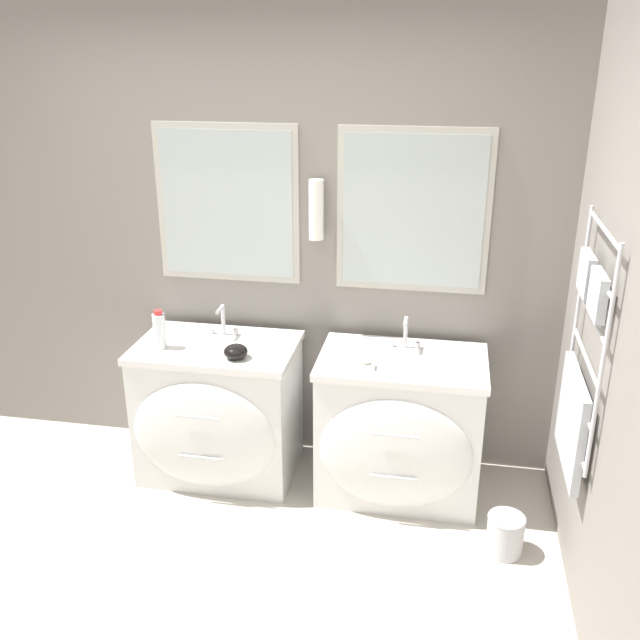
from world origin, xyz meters
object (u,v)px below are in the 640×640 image
at_px(vanity_left, 217,410).
at_px(waste_bin, 505,534).
at_px(toiletry_bottle, 159,330).
at_px(amenity_bowl, 236,352).
at_px(vanity_right, 399,427).

relative_size(vanity_left, waste_bin, 4.29).
xyz_separation_m(toiletry_bottle, amenity_bowl, (0.44, -0.06, -0.06)).
height_order(toiletry_bottle, waste_bin, toiletry_bottle).
bearing_deg(vanity_left, amenity_bowl, -35.71).
bearing_deg(vanity_left, toiletry_bottle, -168.23).
distance_m(vanity_left, amenity_bowl, 0.47).
relative_size(vanity_left, toiletry_bottle, 4.07).
height_order(toiletry_bottle, amenity_bowl, toiletry_bottle).
distance_m(vanity_right, waste_bin, 0.76).
xyz_separation_m(vanity_left, vanity_right, (1.03, 0.00, 0.00)).
height_order(vanity_left, vanity_right, same).
xyz_separation_m(vanity_right, waste_bin, (0.56, -0.42, -0.30)).
bearing_deg(toiletry_bottle, vanity_left, 11.77).
bearing_deg(vanity_left, waste_bin, -14.76).
relative_size(toiletry_bottle, waste_bin, 1.05).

